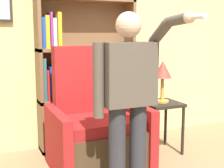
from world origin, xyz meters
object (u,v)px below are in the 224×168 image
(bookcase, at_px, (77,76))
(person_standing, at_px, (128,94))
(table_lamp, at_px, (163,72))
(armchair, at_px, (97,130))
(side_table, at_px, (162,112))

(bookcase, xyz_separation_m, person_standing, (0.02, -1.41, 0.02))
(bookcase, bearing_deg, table_lamp, -34.85)
(person_standing, bearing_deg, bookcase, 90.75)
(person_standing, bearing_deg, table_lamp, 42.94)
(armchair, height_order, person_standing, person_standing)
(table_lamp, bearing_deg, person_standing, -137.06)
(person_standing, distance_m, side_table, 1.25)
(side_table, bearing_deg, bookcase, 145.15)
(armchair, relative_size, person_standing, 0.81)
(armchair, xyz_separation_m, side_table, (0.87, 0.06, 0.10))
(person_standing, xyz_separation_m, table_lamp, (0.86, 0.80, 0.05))
(armchair, xyz_separation_m, table_lamp, (0.87, 0.06, 0.58))
(person_standing, bearing_deg, armchair, 91.16)
(bookcase, bearing_deg, side_table, -34.85)
(person_standing, xyz_separation_m, side_table, (0.86, 0.80, -0.43))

